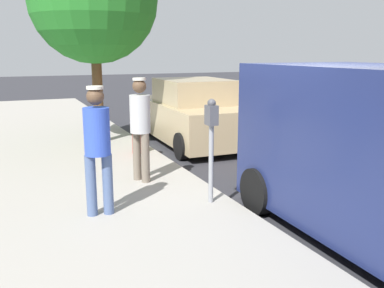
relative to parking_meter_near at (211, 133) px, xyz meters
name	(u,v)px	position (x,y,z in m)	size (l,w,h in m)	color
ground_plane	(306,210)	(-1.35, 0.51, -1.18)	(80.00, 80.00, 0.00)	#2D2D33
sidewalk_slab	(65,247)	(2.15, 0.51, -1.11)	(5.00, 32.00, 0.15)	#9E998E
parking_meter_near	(211,133)	(0.00, 0.00, 0.00)	(0.14, 0.18, 1.52)	gray
pedestrian_in_blue	(97,143)	(1.58, -0.17, -0.03)	(0.36, 0.34, 1.73)	#4C608C
pedestrian_in_gray	(140,123)	(0.62, -1.42, -0.02)	(0.34, 0.34, 1.75)	#726656
parked_sedan_behind	(191,114)	(-1.70, -4.61, -0.43)	(2.06, 4.45, 1.65)	tan
fire_hydrant	(138,134)	(0.10, -3.40, -0.61)	(0.24, 0.24, 0.86)	red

